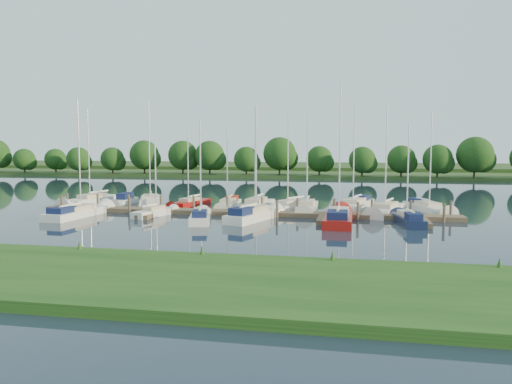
% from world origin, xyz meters
% --- Properties ---
extents(ground, '(260.00, 260.00, 0.00)m').
position_xyz_m(ground, '(0.00, 0.00, 0.00)').
color(ground, '#192332').
rests_on(ground, ground).
extents(near_bank, '(90.00, 10.00, 0.50)m').
position_xyz_m(near_bank, '(0.00, -16.00, 0.25)').
color(near_bank, '#1A4212').
rests_on(near_bank, ground).
extents(dock, '(40.00, 6.00, 0.40)m').
position_xyz_m(dock, '(0.00, 7.31, 0.20)').
color(dock, brown).
rests_on(dock, ground).
extents(mooring_pilings, '(38.24, 2.84, 2.00)m').
position_xyz_m(mooring_pilings, '(0.00, 8.43, 0.60)').
color(mooring_pilings, '#473D33').
rests_on(mooring_pilings, ground).
extents(far_shore, '(180.00, 30.00, 0.60)m').
position_xyz_m(far_shore, '(0.00, 75.00, 0.30)').
color(far_shore, '#27431A').
rests_on(far_shore, ground).
extents(distant_hill, '(220.00, 40.00, 1.40)m').
position_xyz_m(distant_hill, '(0.00, 100.00, 0.70)').
color(distant_hill, '#395424').
rests_on(distant_hill, ground).
extents(treeline, '(145.41, 9.54, 8.18)m').
position_xyz_m(treeline, '(0.16, 62.17, 4.11)').
color(treeline, '#38281C').
rests_on(treeline, ground).
extents(sailboat_n_0, '(3.56, 8.71, 11.01)m').
position_xyz_m(sailboat_n_0, '(-18.50, 13.33, 0.28)').
color(sailboat_n_0, white).
rests_on(sailboat_n_0, ground).
extents(motorboat, '(1.38, 4.77, 1.56)m').
position_xyz_m(motorboat, '(-14.83, 13.92, 0.33)').
color(motorboat, white).
rests_on(motorboat, ground).
extents(sailboat_n_2, '(4.97, 9.23, 11.72)m').
position_xyz_m(sailboat_n_2, '(-11.83, 14.15, 0.27)').
color(sailboat_n_2, white).
rests_on(sailboat_n_2, ground).
extents(sailboat_n_3, '(2.90, 6.77, 8.63)m').
position_xyz_m(sailboat_n_3, '(-6.87, 13.05, 0.27)').
color(sailboat_n_3, maroon).
rests_on(sailboat_n_3, ground).
extents(sailboat_n_4, '(1.88, 6.89, 8.88)m').
position_xyz_m(sailboat_n_4, '(-2.51, 12.71, 0.32)').
color(sailboat_n_4, white).
rests_on(sailboat_n_4, ground).
extents(sailboat_n_5, '(2.59, 8.49, 10.91)m').
position_xyz_m(sailboat_n_5, '(0.67, 11.68, 0.29)').
color(sailboat_n_5, white).
rests_on(sailboat_n_5, ground).
extents(sailboat_n_6, '(5.01, 7.62, 10.19)m').
position_xyz_m(sailboat_n_6, '(4.05, 11.85, 0.28)').
color(sailboat_n_6, white).
rests_on(sailboat_n_6, ground).
extents(sailboat_n_7, '(1.92, 7.61, 9.86)m').
position_xyz_m(sailboat_n_7, '(5.87, 11.52, 0.28)').
color(sailboat_n_7, white).
rests_on(sailboat_n_7, ground).
extents(sailboat_n_8, '(4.18, 9.07, 11.38)m').
position_xyz_m(sailboat_n_8, '(10.47, 14.87, 0.32)').
color(sailboat_n_8, white).
rests_on(sailboat_n_8, ground).
extents(sailboat_n_9, '(4.27, 8.81, 11.15)m').
position_xyz_m(sailboat_n_9, '(13.43, 11.24, 0.27)').
color(sailboat_n_9, white).
rests_on(sailboat_n_9, ground).
extents(sailboat_n_10, '(4.04, 8.11, 10.23)m').
position_xyz_m(sailboat_n_10, '(17.68, 14.28, 0.31)').
color(sailboat_n_10, white).
rests_on(sailboat_n_10, ground).
extents(sailboat_s_0, '(2.57, 8.89, 11.18)m').
position_xyz_m(sailboat_s_0, '(-14.58, 3.96, 0.32)').
color(sailboat_s_0, white).
rests_on(sailboat_s_0, ground).
extents(sailboat_s_1, '(2.59, 5.75, 7.46)m').
position_xyz_m(sailboat_s_1, '(-7.77, 5.63, 0.27)').
color(sailboat_s_1, white).
rests_on(sailboat_s_1, ground).
extents(sailboat_s_2, '(3.11, 7.07, 9.09)m').
position_xyz_m(sailboat_s_2, '(-2.56, 3.27, 0.33)').
color(sailboat_s_2, white).
rests_on(sailboat_s_2, ground).
extents(sailboat_s_3, '(3.92, 8.17, 10.56)m').
position_xyz_m(sailboat_s_3, '(1.80, 4.90, 0.34)').
color(sailboat_s_3, white).
rests_on(sailboat_s_3, ground).
extents(sailboat_s_4, '(2.30, 9.49, 12.10)m').
position_xyz_m(sailboat_s_4, '(9.19, 4.88, 0.33)').
color(sailboat_s_4, maroon).
rests_on(sailboat_s_4, ground).
extents(sailboat_s_5, '(2.37, 6.88, 8.84)m').
position_xyz_m(sailboat_s_5, '(14.90, 5.32, 0.32)').
color(sailboat_s_5, '#101A38').
rests_on(sailboat_s_5, ground).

